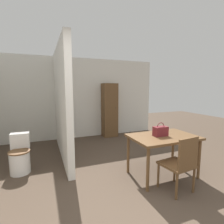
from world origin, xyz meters
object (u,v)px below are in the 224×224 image
wooden_chair (180,163)px  wooden_cabinet (110,110)px  dining_table (163,140)px  toilet (20,156)px  handbag (160,131)px

wooden_chair → wooden_cabinet: bearing=80.7°
wooden_chair → wooden_cabinet: (0.15, 3.35, 0.39)m
wooden_cabinet → dining_table: bearing=-91.3°
toilet → dining_table: bearing=-24.8°
dining_table → toilet: dining_table is taller
dining_table → handbag: handbag is taller
toilet → handbag: (2.35, -1.09, 0.53)m
wooden_chair → handbag: size_ratio=3.53×
dining_table → wooden_chair: (-0.08, -0.53, -0.19)m
dining_table → wooden_cabinet: bearing=88.7°
wooden_chair → wooden_cabinet: size_ratio=0.51×
handbag → wooden_cabinet: bearing=87.6°
wooden_chair → handbag: handbag is taller
toilet → handbag: handbag is taller
dining_table → wooden_chair: wooden_chair is taller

